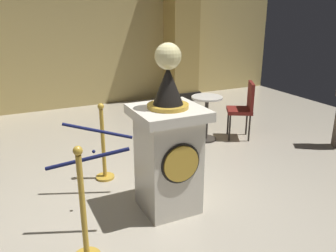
# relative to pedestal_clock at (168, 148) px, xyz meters

# --- Properties ---
(ground_plane) EXTENTS (10.86, 10.86, 0.00)m
(ground_plane) POSITION_rel_pedestal_clock_xyz_m (-0.25, 0.11, -0.72)
(ground_plane) COLOR #B2A893
(back_wall) EXTENTS (10.86, 0.16, 3.88)m
(back_wall) POSITION_rel_pedestal_clock_xyz_m (-0.25, 4.73, 1.22)
(back_wall) COLOR tan
(back_wall) RESTS_ON ground_plane
(pedestal_clock) EXTENTS (0.71, 0.71, 1.80)m
(pedestal_clock) POSITION_rel_pedestal_clock_xyz_m (0.00, 0.00, 0.00)
(pedestal_clock) COLOR silver
(pedestal_clock) RESTS_ON ground_plane
(stanchion_near) EXTENTS (0.24, 0.24, 1.01)m
(stanchion_near) POSITION_rel_pedestal_clock_xyz_m (-0.43, 0.99, -0.37)
(stanchion_near) COLOR gold
(stanchion_near) RESTS_ON ground_plane
(stanchion_far) EXTENTS (0.24, 0.24, 1.07)m
(stanchion_far) POSITION_rel_pedestal_clock_xyz_m (-1.01, -0.44, -0.34)
(stanchion_far) COLOR gold
(stanchion_far) RESTS_ON ground_plane
(velvet_rope) EXTENTS (1.03, 1.05, 0.22)m
(velvet_rope) POSITION_rel_pedestal_clock_xyz_m (-0.72, 0.28, 0.07)
(velvet_rope) COLOR #141947
(column_right) EXTENTS (0.76, 0.76, 3.73)m
(column_right) POSITION_rel_pedestal_clock_xyz_m (2.44, 4.34, 1.13)
(column_right) COLOR black
(column_right) RESTS_ON ground_plane
(cafe_table) EXTENTS (0.51, 0.51, 0.75)m
(cafe_table) POSITION_rel_pedestal_clock_xyz_m (1.49, 1.63, -0.25)
(cafe_table) COLOR #332D28
(cafe_table) RESTS_ON ground_plane
(cafe_chair_red) EXTENTS (0.55, 0.55, 0.96)m
(cafe_chair_red) POSITION_rel_pedestal_clock_xyz_m (2.10, 1.44, -0.14)
(cafe_chair_red) COLOR black
(cafe_chair_red) RESTS_ON ground_plane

